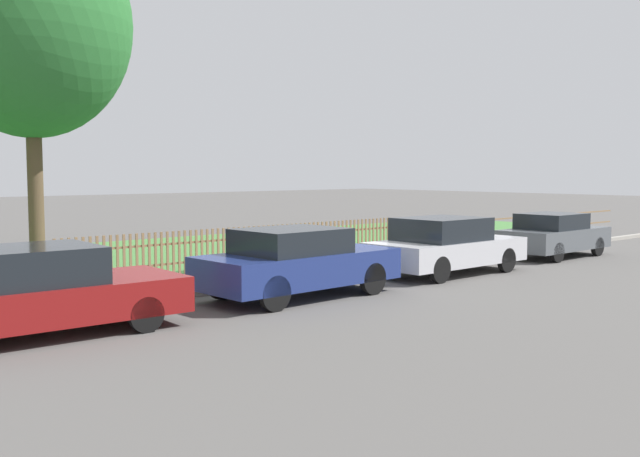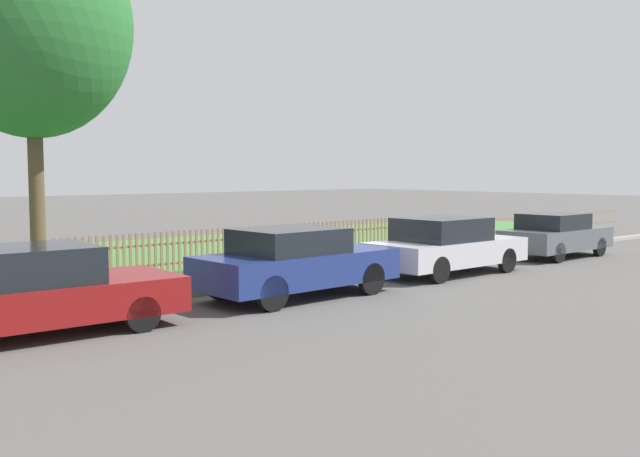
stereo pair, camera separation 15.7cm
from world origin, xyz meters
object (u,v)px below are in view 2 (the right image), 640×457
tree_behind_motorcycle (31,24)px  parked_car_black_saloon (295,262)px  parked_car_silver_hatchback (32,291)px  parked_car_red_compact (555,235)px  parked_car_navy_estate (445,246)px  covered_motorcycle (303,242)px

tree_behind_motorcycle → parked_car_black_saloon: bearing=-70.1°
parked_car_silver_hatchback → parked_car_red_compact: parked_car_silver_hatchback is taller
parked_car_navy_estate → tree_behind_motorcycle: 11.52m
parked_car_black_saloon → tree_behind_motorcycle: size_ratio=0.47×
parked_car_navy_estate → covered_motorcycle: bearing=120.3°
parked_car_silver_hatchback → parked_car_black_saloon: bearing=1.5°
covered_motorcycle → parked_car_red_compact: bearing=-22.6°
parked_car_navy_estate → covered_motorcycle: size_ratio=2.23×
parked_car_silver_hatchback → parked_car_black_saloon: (5.12, -0.06, 0.03)m
parked_car_navy_estate → tree_behind_motorcycle: (-7.37, 7.00, 5.41)m
parked_car_navy_estate → covered_motorcycle: (-1.89, 3.18, -0.04)m
parked_car_silver_hatchback → tree_behind_motorcycle: bearing=72.3°
parked_car_silver_hatchback → covered_motorcycle: 8.66m
parked_car_navy_estate → parked_car_red_compact: (5.13, 0.09, -0.05)m
parked_car_red_compact → covered_motorcycle: bearing=155.4°
parked_car_navy_estate → parked_car_red_compact: 5.13m
parked_car_silver_hatchback → parked_car_black_saloon: 5.12m
parked_car_red_compact → parked_car_black_saloon: bearing=-179.6°
parked_car_black_saloon → parked_car_navy_estate: parked_car_navy_estate is taller
parked_car_black_saloon → tree_behind_motorcycle: (-2.57, 7.12, 5.40)m
parked_car_black_saloon → parked_car_navy_estate: 4.80m
parked_car_silver_hatchback → covered_motorcycle: size_ratio=2.31×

